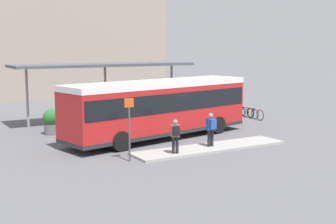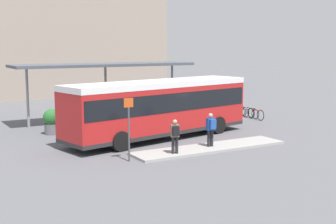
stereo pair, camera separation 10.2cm
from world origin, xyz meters
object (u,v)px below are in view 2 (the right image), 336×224
(city_bus, at_px, (159,105))
(pedestrian_companion, at_px, (211,128))
(bicycle_blue, at_px, (241,111))
(pedestrian_waiting, at_px, (175,134))
(potted_planter_near_shelter, at_px, (52,121))
(potted_planter_far_side, at_px, (111,114))
(bicycle_orange, at_px, (246,112))
(bicycle_white, at_px, (250,113))
(bicycle_red, at_px, (256,114))
(platform_sign, at_px, (129,126))

(city_bus, relative_size, pedestrian_companion, 6.91)
(pedestrian_companion, bearing_deg, bicycle_blue, -42.45)
(pedestrian_waiting, xyz_separation_m, bicycle_blue, (10.65, 8.45, -0.68))
(potted_planter_near_shelter, relative_size, potted_planter_far_side, 0.96)
(bicycle_orange, height_order, bicycle_blue, bicycle_blue)
(bicycle_orange, bearing_deg, city_bus, 110.91)
(bicycle_blue, bearing_deg, pedestrian_companion, -37.92)
(pedestrian_waiting, height_order, bicycle_orange, pedestrian_waiting)
(pedestrian_waiting, xyz_separation_m, bicycle_white, (10.44, 7.10, -0.68))
(city_bus, distance_m, potted_planter_near_shelter, 6.38)
(potted_planter_near_shelter, bearing_deg, bicycle_orange, -1.53)
(pedestrian_waiting, distance_m, pedestrian_companion, 2.33)
(city_bus, xyz_separation_m, bicycle_red, (8.94, 2.40, -1.47))
(pedestrian_waiting, bearing_deg, bicycle_red, -40.56)
(bicycle_white, relative_size, potted_planter_near_shelter, 1.08)
(city_bus, height_order, potted_planter_near_shelter, city_bus)
(bicycle_red, bearing_deg, pedestrian_waiting, -55.99)
(bicycle_blue, bearing_deg, potted_planter_far_side, -84.29)
(city_bus, relative_size, bicycle_white, 7.22)
(bicycle_white, height_order, bicycle_orange, bicycle_orange)
(pedestrian_companion, bearing_deg, bicycle_white, -46.94)
(platform_sign, bearing_deg, bicycle_white, 28.56)
(bicycle_white, xyz_separation_m, potted_planter_far_side, (-9.79, 1.79, 0.44))
(bicycle_white, height_order, platform_sign, platform_sign)
(bicycle_orange, distance_m, platform_sign, 14.99)
(bicycle_red, bearing_deg, bicycle_blue, 173.57)
(bicycle_blue, distance_m, platform_sign, 15.35)
(bicycle_white, xyz_separation_m, bicycle_orange, (0.20, 0.68, 0.00))
(pedestrian_waiting, height_order, pedestrian_companion, pedestrian_companion)
(pedestrian_waiting, distance_m, bicycle_white, 12.64)
(bicycle_red, relative_size, potted_planter_near_shelter, 1.20)
(bicycle_white, distance_m, bicycle_orange, 0.71)
(city_bus, bearing_deg, pedestrian_companion, -87.47)
(pedestrian_companion, distance_m, platform_sign, 4.56)
(bicycle_white, xyz_separation_m, potted_planter_near_shelter, (-13.77, 1.05, 0.41))
(pedestrian_waiting, height_order, potted_planter_near_shelter, pedestrian_waiting)
(city_bus, xyz_separation_m, bicycle_white, (9.03, 3.08, -1.50))
(potted_planter_far_side, bearing_deg, pedestrian_companion, -78.98)
(pedestrian_companion, relative_size, bicycle_orange, 1.03)
(pedestrian_companion, bearing_deg, bicycle_orange, -44.90)
(bicycle_white, bearing_deg, pedestrian_companion, 121.97)
(pedestrian_waiting, height_order, bicycle_blue, pedestrian_waiting)
(bicycle_red, distance_m, platform_sign, 14.09)
(bicycle_red, xyz_separation_m, bicycle_blue, (0.31, 2.03, -0.03))
(pedestrian_waiting, relative_size, potted_planter_far_side, 1.04)
(bicycle_orange, distance_m, potted_planter_far_side, 10.06)
(city_bus, relative_size, pedestrian_waiting, 7.24)
(bicycle_white, bearing_deg, bicycle_blue, -16.53)
(pedestrian_companion, xyz_separation_m, platform_sign, (-4.53, -0.22, 0.49))
(city_bus, height_order, bicycle_orange, city_bus)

